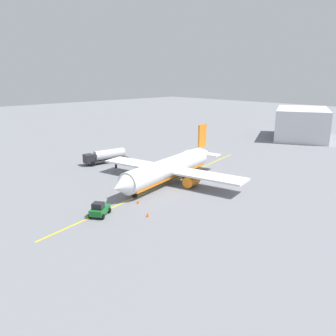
# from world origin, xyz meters

# --- Properties ---
(ground_plane) EXTENTS (400.00, 400.00, 0.00)m
(ground_plane) POSITION_xyz_m (0.00, 0.00, 0.00)
(ground_plane) COLOR slate
(airplane) EXTENTS (32.37, 31.31, 9.96)m
(airplane) POSITION_xyz_m (-0.45, -0.10, 2.80)
(airplane) COLOR white
(airplane) RESTS_ON ground
(fuel_tanker) EXTENTS (11.23, 3.82, 3.15)m
(fuel_tanker) POSITION_xyz_m (-0.47, -22.06, 1.73)
(fuel_tanker) COLOR #2D2D33
(fuel_tanker) RESTS_ON ground
(pushback_tug) EXTENTS (4.11, 3.79, 2.20)m
(pushback_tug) POSITION_xyz_m (18.95, 4.71, 1.01)
(pushback_tug) COLOR #196B28
(pushback_tug) RESTS_ON ground
(refueling_worker) EXTENTS (0.61, 0.52, 1.71)m
(refueling_worker) POSITION_xyz_m (0.66, -16.37, 0.82)
(refueling_worker) COLOR navy
(refueling_worker) RESTS_ON ground
(safety_cone_nose) EXTENTS (0.52, 0.52, 0.57)m
(safety_cone_nose) POSITION_xyz_m (11.48, 4.69, 0.29)
(safety_cone_nose) COLOR #F2590F
(safety_cone_nose) RESTS_ON ground
(safety_cone_wingtip) EXTENTS (0.55, 0.55, 0.61)m
(safety_cone_wingtip) POSITION_xyz_m (14.00, 10.06, 0.31)
(safety_cone_wingtip) COLOR #F2590F
(safety_cone_wingtip) RESTS_ON ground
(distant_hangar) EXTENTS (29.34, 25.24, 9.89)m
(distant_hangar) POSITION_xyz_m (-66.89, -4.96, 4.94)
(distant_hangar) COLOR silver
(distant_hangar) RESTS_ON ground
(taxi_line_marking) EXTENTS (59.49, 12.91, 0.01)m
(taxi_line_marking) POSITION_xyz_m (0.00, 0.00, 0.01)
(taxi_line_marking) COLOR yellow
(taxi_line_marking) RESTS_ON ground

